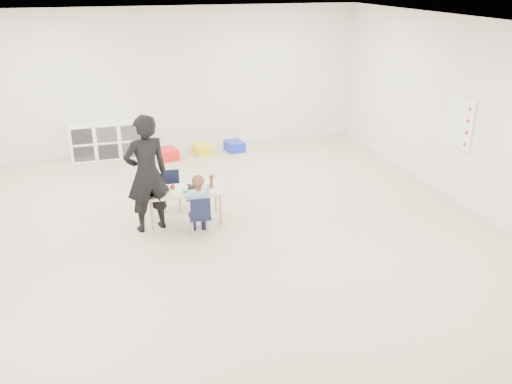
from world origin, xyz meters
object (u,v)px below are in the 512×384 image
object	(u,v)px
cubby_shelf	(107,140)
adult	(147,174)
chair_near	(200,216)
table	(185,206)
child	(199,204)

from	to	relation	value
cubby_shelf	adult	size ratio (longest dim) A/B	0.84
chair_near	cubby_shelf	distance (m)	3.99
table	adult	xyz separation A→B (m)	(-0.52, -0.09, 0.58)
adult	cubby_shelf	bearing A→B (deg)	-96.90
chair_near	cubby_shelf	size ratio (longest dim) A/B	0.43
child	chair_near	bearing A→B (deg)	0.00
child	adult	size ratio (longest dim) A/B	0.57
table	chair_near	distance (m)	0.52
table	adult	bearing A→B (deg)	-166.04
table	cubby_shelf	xyz separation A→B (m)	(-0.93, 3.35, 0.10)
adult	chair_near	bearing A→B (deg)	133.36
chair_near	cubby_shelf	world-z (taller)	cubby_shelf
table	child	world-z (taller)	child
chair_near	adult	world-z (taller)	adult
table	chair_near	world-z (taller)	chair_near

